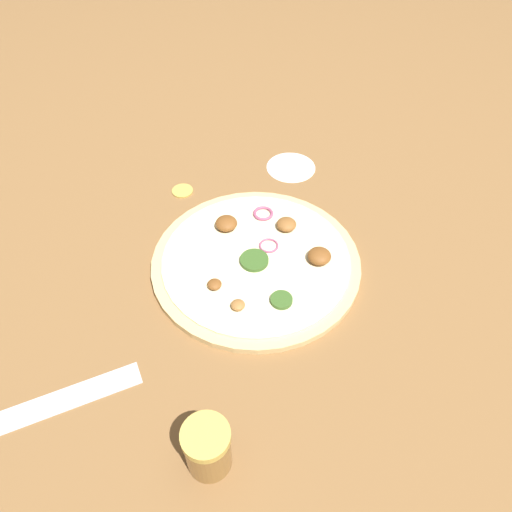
{
  "coord_description": "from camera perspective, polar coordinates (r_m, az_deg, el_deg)",
  "views": [
    {
      "loc": [
        0.21,
        -0.52,
        0.64
      ],
      "look_at": [
        0.0,
        0.0,
        0.02
      ],
      "focal_mm": 35.0,
      "sensor_mm": 36.0,
      "label": 1
    }
  ],
  "objects": [
    {
      "name": "ground_plane",
      "position": [
        0.85,
        0.0,
        -0.99
      ],
      "size": [
        3.0,
        3.0,
        0.0
      ],
      "primitive_type": "plane",
      "color": "brown"
    },
    {
      "name": "pizza",
      "position": [
        0.84,
        0.09,
        -0.53
      ],
      "size": [
        0.35,
        0.35,
        0.04
      ],
      "color": "#D6B77A",
      "rests_on": "ground_plane"
    },
    {
      "name": "spice_jar",
      "position": [
        0.64,
        -5.55,
        -21.0
      ],
      "size": [
        0.06,
        0.06,
        0.08
      ],
      "color": "olive",
      "rests_on": "ground_plane"
    },
    {
      "name": "loose_cap",
      "position": [
        0.99,
        -8.41,
        7.45
      ],
      "size": [
        0.04,
        0.04,
        0.01
      ],
      "color": "gold",
      "rests_on": "ground_plane"
    },
    {
      "name": "flour_patch",
      "position": [
        1.04,
        4.01,
        10.08
      ],
      "size": [
        0.1,
        0.1,
        0.0
      ],
      "color": "white",
      "rests_on": "ground_plane"
    }
  ]
}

